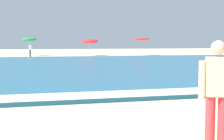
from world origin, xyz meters
TOP-DOWN VIEW (x-y plane):
  - sea at (0.00, 19.76)m, footprint 120.00×28.00m
  - surf_foam at (0.00, 6.36)m, footprint 120.00×1.28m
  - beach_umbrella_2 at (0.42, 39.59)m, footprint 1.89×1.92m
  - beach_umbrella_3 at (7.84, 38.26)m, footprint 2.20×2.23m
  - beach_umbrella_4 at (14.64, 37.85)m, footprint 2.15×2.15m
  - beachgoer_near_row_left at (0.50, 37.15)m, footprint 0.32×0.20m

SIDE VIEW (x-z plane):
  - sea at x=0.00m, z-range 0.00..0.14m
  - surf_foam at x=0.00m, z-range 0.14..0.15m
  - beachgoer_near_row_left at x=0.50m, z-range 0.05..1.63m
  - beach_umbrella_3 at x=7.84m, z-range 0.75..2.93m
  - beach_umbrella_2 at x=0.42m, z-range 0.87..3.26m
  - beach_umbrella_4 at x=14.64m, z-range 0.97..3.29m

